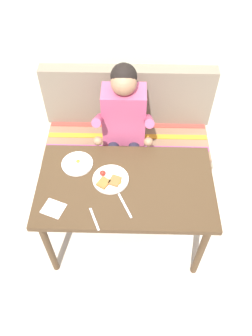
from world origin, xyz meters
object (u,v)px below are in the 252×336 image
couch (128,143)px  fork (94,219)px  person (124,123)px  napkin (54,208)px  plate_breakfast (110,179)px  knife (124,205)px  table (126,191)px  plate_eggs (77,164)px

couch → fork: bearing=-100.2°
person → napkin: size_ratio=9.00×
couch → person: (-0.03, -0.17, 0.41)m
couch → napkin: 1.14m
couch → plate_breakfast: size_ratio=5.86×
couch → knife: size_ratio=7.20×
person → napkin: bearing=-118.3°
table → plate_breakfast: plate_breakfast is taller
couch → plate_eggs: size_ratio=6.50×
plate_eggs → napkin: bearing=-106.4°
fork → plate_breakfast: bearing=51.6°
plate_eggs → person: bearing=53.0°
napkin → fork: (0.27, -0.07, -0.00)m
person → knife: 0.76m
table → couch: couch is taller
plate_eggs → napkin: size_ratio=1.64×
table → fork: fork is taller
person → plate_breakfast: person is taller
knife → person: bearing=66.4°
table → fork: (-0.19, -0.28, 0.08)m
napkin → knife: bearing=4.2°
couch → plate_breakfast: 0.85m
fork → napkin: bearing=142.2°
couch → person: person is taller
table → plate_breakfast: size_ratio=4.88×
table → fork: size_ratio=7.06×
table → plate_eggs: (-0.35, 0.17, 0.09)m
fork → knife: bearing=6.5°
person → table: bearing=-87.3°
couch → knife: bearing=-90.2°
table → couch: 0.83m
couch → napkin: couch is taller
person → plate_eggs: bearing=-127.0°
napkin → fork: 0.28m
person → fork: person is taller
fork → knife: same height
table → napkin: (-0.46, -0.21, 0.09)m
couch → knife: couch is taller
fork → knife: size_ratio=0.85×
napkin → couch: bearing=64.9°
table → plate_eggs: bearing=154.1°
person → plate_breakfast: (-0.08, -0.56, 0.00)m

